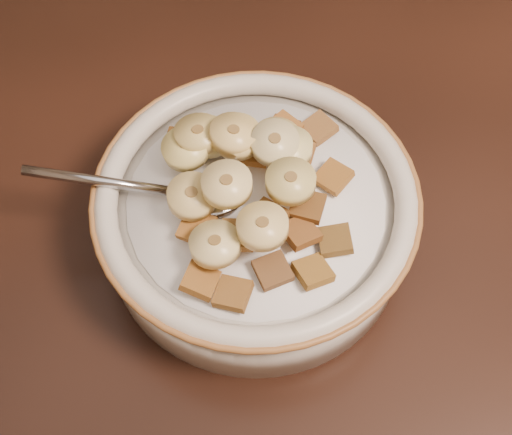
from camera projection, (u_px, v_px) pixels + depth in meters
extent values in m
cylinder|color=beige|center=(256.00, 222.00, 0.48)|extent=(0.20, 0.20, 0.05)
cylinder|color=white|center=(256.00, 203.00, 0.46)|extent=(0.17, 0.17, 0.00)
ellipsoid|color=#9EA0A8|center=(206.00, 196.00, 0.46)|extent=(0.06, 0.05, 0.01)
cube|color=brown|center=(300.00, 232.00, 0.44)|extent=(0.03, 0.03, 0.01)
cube|color=brown|center=(225.00, 240.00, 0.43)|extent=(0.02, 0.02, 0.01)
cube|color=#976622|center=(313.00, 272.00, 0.43)|extent=(0.02, 0.02, 0.01)
cube|color=#9A5B1C|center=(333.00, 177.00, 0.46)|extent=(0.03, 0.03, 0.01)
cube|color=brown|center=(186.00, 137.00, 0.48)|extent=(0.03, 0.03, 0.01)
cube|color=brown|center=(282.00, 130.00, 0.48)|extent=(0.03, 0.03, 0.01)
cube|color=brown|center=(307.00, 206.00, 0.44)|extent=(0.03, 0.03, 0.01)
cube|color=brown|center=(273.00, 271.00, 0.43)|extent=(0.02, 0.02, 0.01)
cube|color=#986433|center=(238.00, 235.00, 0.43)|extent=(0.03, 0.03, 0.01)
cube|color=olive|center=(233.00, 294.00, 0.42)|extent=(0.03, 0.03, 0.01)
cube|color=#9C5A23|center=(200.00, 281.00, 0.42)|extent=(0.03, 0.03, 0.01)
cube|color=#965F21|center=(254.00, 152.00, 0.47)|extent=(0.03, 0.03, 0.01)
cube|color=#975726|center=(297.00, 155.00, 0.47)|extent=(0.03, 0.03, 0.01)
cube|color=brown|center=(222.00, 185.00, 0.45)|extent=(0.02, 0.02, 0.01)
cube|color=#9A5927|center=(181.00, 141.00, 0.48)|extent=(0.03, 0.03, 0.01)
cube|color=brown|center=(335.00, 240.00, 0.44)|extent=(0.02, 0.02, 0.01)
cube|color=#995B30|center=(283.00, 128.00, 0.48)|extent=(0.03, 0.03, 0.01)
cube|color=brown|center=(267.00, 216.00, 0.44)|extent=(0.03, 0.03, 0.01)
cube|color=#945921|center=(197.00, 228.00, 0.44)|extent=(0.03, 0.03, 0.01)
cube|color=brown|center=(208.00, 142.00, 0.48)|extent=(0.03, 0.03, 0.01)
cube|color=brown|center=(318.00, 128.00, 0.49)|extent=(0.03, 0.03, 0.01)
cylinder|color=#E5C671|center=(192.00, 196.00, 0.44)|extent=(0.04, 0.04, 0.01)
cylinder|color=tan|center=(237.00, 137.00, 0.46)|extent=(0.04, 0.04, 0.01)
cylinder|color=#E5C46F|center=(234.00, 134.00, 0.45)|extent=(0.04, 0.04, 0.01)
cylinder|color=#FBEE9F|center=(288.00, 148.00, 0.45)|extent=(0.04, 0.04, 0.01)
cylinder|color=#E5CB84|center=(291.00, 181.00, 0.43)|extent=(0.04, 0.04, 0.01)
cylinder|color=#F1D678|center=(198.00, 134.00, 0.46)|extent=(0.04, 0.04, 0.01)
cylinder|color=#E1D381|center=(208.00, 136.00, 0.47)|extent=(0.04, 0.04, 0.01)
cylinder|color=beige|center=(275.00, 143.00, 0.45)|extent=(0.04, 0.04, 0.01)
cylinder|color=#E3C86E|center=(262.00, 226.00, 0.42)|extent=(0.04, 0.04, 0.01)
cylinder|color=beige|center=(215.00, 244.00, 0.42)|extent=(0.04, 0.04, 0.02)
cylinder|color=#ECD876|center=(186.00, 148.00, 0.46)|extent=(0.04, 0.04, 0.02)
cylinder|color=#F3D691|center=(227.00, 184.00, 0.43)|extent=(0.04, 0.04, 0.01)
cylinder|color=#FAE18E|center=(277.00, 140.00, 0.46)|extent=(0.03, 0.03, 0.01)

